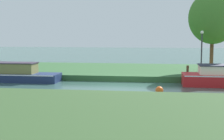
% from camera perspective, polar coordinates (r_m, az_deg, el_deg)
% --- Properties ---
extents(ground_plane, '(120.00, 120.00, 0.00)m').
position_cam_1_polar(ground_plane, '(21.38, 1.74, -2.77)').
color(ground_plane, '#365750').
extents(riverbank_far, '(72.00, 10.00, 0.40)m').
position_cam_1_polar(riverbank_far, '(28.26, 3.33, -0.19)').
color(riverbank_far, '#2C552E').
rests_on(riverbank_far, ground_plane).
extents(riverbank_near, '(72.00, 10.00, 0.40)m').
position_cam_1_polar(riverbank_near, '(12.61, -2.89, -8.16)').
color(riverbank_near, '#2F4A26').
rests_on(riverbank_near, ground_plane).
extents(navy_narrowboat, '(8.00, 1.78, 1.99)m').
position_cam_1_polar(navy_narrowboat, '(24.98, -18.39, -0.35)').
color(navy_narrowboat, navy).
rests_on(navy_narrowboat, ground_plane).
extents(willow_tree_left, '(3.70, 3.64, 6.11)m').
position_cam_1_polar(willow_tree_left, '(27.03, 16.64, 8.42)').
color(willow_tree_left, brown).
rests_on(willow_tree_left, riverbank_far).
extents(lamp_post, '(0.24, 0.24, 3.12)m').
position_cam_1_polar(lamp_post, '(25.06, 14.85, 3.73)').
color(lamp_post, '#333338').
rests_on(lamp_post, riverbank_far).
extents(mooring_post_near, '(0.17, 0.17, 0.72)m').
position_cam_1_polar(mooring_post_near, '(23.99, 12.59, -0.11)').
color(mooring_post_near, brown).
rests_on(mooring_post_near, riverbank_far).
extents(channel_buoy, '(0.43, 0.43, 0.43)m').
position_cam_1_polar(channel_buoy, '(18.83, 7.97, -3.39)').
color(channel_buoy, '#E55919').
rests_on(channel_buoy, ground_plane).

